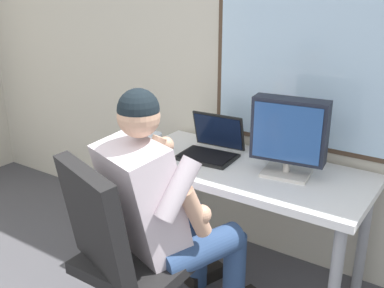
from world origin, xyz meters
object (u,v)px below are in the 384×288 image
Objects in this scene: crt_monitor at (289,133)px; laptop at (212,145)px; wine_glass at (154,141)px; office_chair at (119,246)px; person_seated at (166,209)px; desk at (245,182)px.

crt_monitor is 0.52m from laptop.
wine_glass is at bearing -140.98° from laptop.
laptop is at bearing 93.64° from office_chair.
person_seated reaches higher than wine_glass.
crt_monitor reaches higher than office_chair.
desk is at bearing -13.20° from laptop.
office_chair is at bearing -116.58° from crt_monitor.
person_seated is 0.67m from laptop.
wine_glass is at bearing -163.39° from desk.
office_chair is 0.77× the size of person_seated.
crt_monitor reaches higher than desk.
desk is 3.30× the size of crt_monitor.
person_seated is at bearing -120.19° from crt_monitor.
person_seated is 0.60m from wine_glass.
person_seated is (-0.12, -0.59, 0.05)m from desk.
crt_monitor is (0.43, 0.87, 0.39)m from office_chair.
laptop is 2.41× the size of wine_glass.
office_chair is 0.29m from person_seated.
wine_glass is (-0.27, -0.22, 0.03)m from laptop.
desk is 1.40× the size of office_chair.
person_seated is 8.82× the size of wine_glass.
office_chair is at bearing -86.36° from laptop.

